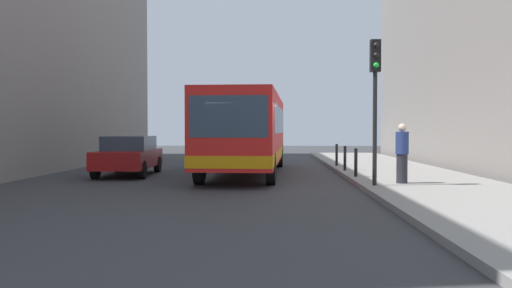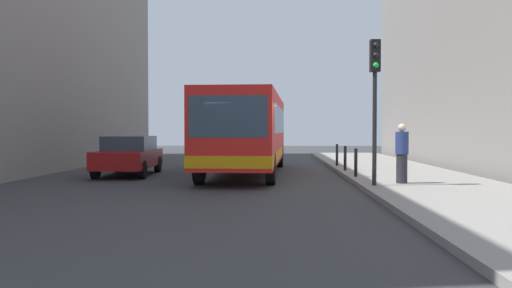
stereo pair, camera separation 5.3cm
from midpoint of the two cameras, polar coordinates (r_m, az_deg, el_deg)
ground_plane at (r=16.14m, az=-0.65°, el=-4.57°), size 80.00×80.00×0.00m
sidewalk at (r=16.79m, az=18.14°, el=-4.16°), size 4.40×40.00×0.15m
bus at (r=20.43m, az=-1.03°, el=1.57°), size 3.03×11.12×3.00m
car_beside_bus at (r=20.43m, az=-13.68°, el=-1.12°), size 2.01×4.47×1.48m
traffic_light at (r=15.23m, az=12.70°, el=6.35°), size 0.28×0.33×4.10m
bollard_near at (r=17.91m, az=10.69°, el=-1.99°), size 0.11×0.11×0.95m
bollard_mid at (r=20.54m, az=9.55°, el=-1.53°), size 0.11×0.11×0.95m
bollard_far at (r=23.19m, az=8.67°, el=-1.17°), size 0.11×0.11×0.95m
pedestrian_near_signal at (r=16.03m, az=15.46°, el=-0.99°), size 0.38×0.38×1.75m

